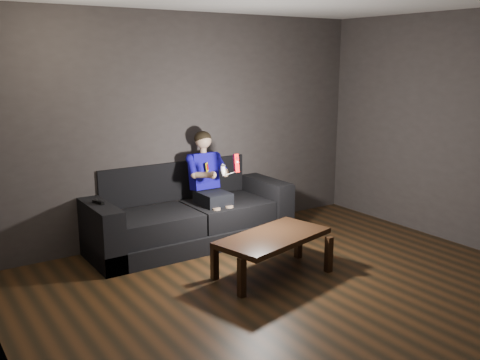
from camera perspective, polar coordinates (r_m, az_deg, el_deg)
floor at (r=4.93m, az=8.78°, el=-13.29°), size 5.00×5.00×0.00m
back_wall at (r=6.54m, az=-5.74°, el=5.66°), size 5.00×0.04×2.70m
left_wall at (r=3.38m, az=-23.56°, el=-2.10°), size 0.04×5.00×2.70m
sofa at (r=6.43m, az=-5.74°, el=-3.98°), size 2.42×1.05×0.94m
child at (r=6.39m, az=-3.37°, el=0.39°), size 0.49×0.60×1.20m
wii_remote_red at (r=6.00m, az=-0.40°, el=1.81°), size 0.06×0.08×0.21m
nunchuk_white at (r=5.92m, az=-1.83°, el=1.13°), size 0.07×0.09×0.14m
wii_remote_black at (r=5.84m, az=-14.89°, el=-2.31°), size 0.08×0.17×0.03m
coffee_table at (r=5.41m, az=3.53°, el=-6.45°), size 1.29×0.86×0.43m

